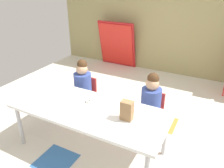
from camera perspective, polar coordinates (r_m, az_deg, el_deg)
name	(u,v)px	position (r m, az deg, el deg)	size (l,w,h in m)	color
ground_plane	(121,131)	(3.27, 2.40, -11.95)	(5.50, 5.00, 0.02)	silver
back_wall	(174,15)	(5.03, 15.67, 16.58)	(5.50, 0.10, 2.53)	tan
craft_table	(89,112)	(2.66, -5.86, -7.11)	(1.86, 0.78, 0.60)	white
seated_child_near_camera	(83,83)	(3.36, -7.44, 0.26)	(0.32, 0.31, 0.92)	red
seated_child_middle_seat	(151,99)	(2.93, 10.05, -3.90)	(0.32, 0.32, 0.92)	red
folded_activity_table	(117,44)	(5.40, 1.26, 10.14)	(0.90, 0.29, 1.09)	red
paper_bag_brown	(127,110)	(2.38, 3.83, -6.79)	(0.13, 0.09, 0.22)	#9E754C
paper_plate_near_edge	(89,102)	(2.75, -5.86, -4.63)	(0.18, 0.18, 0.01)	white
donut_powdered_on_plate	(89,101)	(2.74, -5.88, -4.31)	(0.10, 0.10, 0.03)	white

